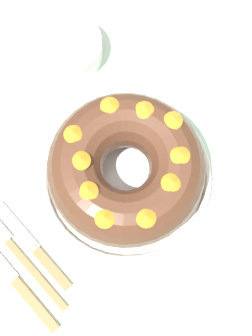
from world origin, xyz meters
TOP-DOWN VIEW (x-y plane):
  - ground_plane at (0.00, 0.00)m, footprint 8.00×8.00m
  - dining_table at (0.00, 0.00)m, footprint 1.26×0.97m
  - serving_dish at (-0.03, -0.02)m, footprint 0.29×0.29m
  - bundt_cake at (-0.03, -0.02)m, footprint 0.25×0.25m
  - fork at (-0.24, 0.01)m, footprint 0.02×0.21m
  - serving_knife at (-0.28, -0.02)m, footprint 0.02×0.23m
  - cake_knife at (-0.22, -0.01)m, footprint 0.02×0.19m
  - side_bowl at (0.06, 0.23)m, footprint 0.12×0.12m
  - napkin at (0.24, 0.04)m, footprint 0.19×0.16m

SIDE VIEW (x-z plane):
  - ground_plane at x=0.00m, z-range 0.00..0.00m
  - dining_table at x=0.00m, z-range 0.28..1.03m
  - napkin at x=0.24m, z-range 0.75..0.75m
  - fork at x=-0.24m, z-range 0.75..0.76m
  - serving_knife at x=-0.28m, z-range 0.75..0.76m
  - cake_knife at x=-0.22m, z-range 0.75..0.76m
  - serving_dish at x=-0.03m, z-range 0.75..0.77m
  - side_bowl at x=0.06m, z-range 0.75..0.80m
  - bundt_cake at x=-0.03m, z-range 0.77..0.87m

